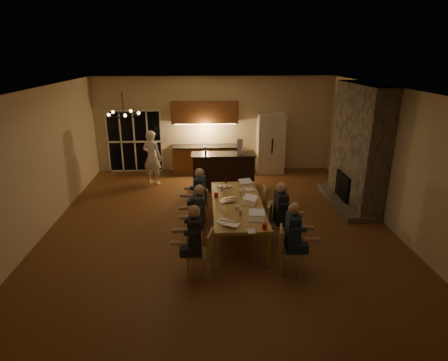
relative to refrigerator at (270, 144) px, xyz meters
The scene contains 43 objects.
floor 4.67m from the refrigerator, 114.60° to the right, with size 9.00×9.00×0.00m, color brown.
back_wall 2.03m from the refrigerator, 168.98° to the left, with size 8.00×0.04×3.20m, color tan.
left_wall 7.25m from the refrigerator, 144.97° to the right, with size 0.04×9.00×3.20m, color tan.
right_wall 4.70m from the refrigerator, 62.94° to the right, with size 0.04×9.00×3.20m, color tan.
ceiling 5.08m from the refrigerator, 114.60° to the right, with size 8.00×9.00×0.04m, color white.
french_doors 4.61m from the refrigerator, behind, with size 1.86×0.08×2.10m, color black.
fireplace 3.51m from the refrigerator, 58.61° to the right, with size 0.58×2.50×3.20m, color #746D5B.
kitchenette 2.21m from the refrigerator, behind, with size 2.24×0.68×2.40m, color brown, non-canonical shape.
refrigerator is the anchor object (origin of this frame).
dining_table 4.86m from the refrigerator, 108.31° to the right, with size 1.10×2.89×0.75m, color tan.
bar_island 2.32m from the refrigerator, 137.33° to the right, with size 1.91×0.68×1.08m, color black.
chair_left_near 6.65m from the refrigerator, 110.63° to the right, with size 0.44×0.44×0.89m, color tan, non-canonical shape.
chair_left_mid 5.65m from the refrigerator, 115.69° to the right, with size 0.44×0.44×0.89m, color tan, non-canonical shape.
chair_left_far 4.71m from the refrigerator, 121.13° to the right, with size 0.44×0.44×0.89m, color tan, non-canonical shape.
chair_right_near 6.25m from the refrigerator, 95.96° to the right, with size 0.44×0.44×0.89m, color tan, non-canonical shape.
chair_right_mid 5.14m from the refrigerator, 97.44° to the right, with size 0.44×0.44×0.89m, color tan, non-canonical shape.
chair_right_far 4.06m from the refrigerator, 98.66° to the right, with size 0.44×0.44×0.89m, color tan, non-canonical shape.
person_left_near 6.65m from the refrigerator, 111.41° to the right, with size 0.60×0.60×1.38m, color #23252D, non-canonical shape.
person_right_near 6.20m from the refrigerator, 95.82° to the right, with size 0.60×0.60×1.38m, color #1B2C44, non-canonical shape.
person_left_mid 5.62m from the refrigerator, 114.69° to the right, with size 0.60×0.60×1.38m, color #3D4248, non-canonical shape.
person_right_mid 5.09m from the refrigerator, 97.11° to the right, with size 0.60×0.60×1.38m, color #23252D, non-canonical shape.
person_left_far 4.61m from the refrigerator, 120.80° to the right, with size 0.60×0.60×1.38m, color #1B2C44, non-canonical shape.
standing_person 3.99m from the refrigerator, 165.02° to the right, with size 0.62×0.41×1.70m, color white.
chandelier 6.33m from the refrigerator, 128.88° to the right, with size 0.63×0.63×0.03m, color black.
laptop_a 5.93m from the refrigerator, 106.98° to the right, with size 0.32×0.28×0.23m, color silver, non-canonical shape.
laptop_b 5.64m from the refrigerator, 102.35° to the right, with size 0.32×0.28×0.23m, color silver, non-canonical shape.
laptop_c 4.79m from the refrigerator, 111.62° to the right, with size 0.32×0.28×0.23m, color silver, non-canonical shape.
laptop_d 4.84m from the refrigerator, 105.34° to the right, with size 0.32×0.28×0.23m, color silver, non-canonical shape.
laptop_e 3.90m from the refrigerator, 116.51° to the right, with size 0.32×0.28×0.23m, color silver, non-canonical shape.
laptop_f 3.76m from the refrigerator, 108.38° to the right, with size 0.32×0.28×0.23m, color silver, non-canonical shape.
mug_front 5.22m from the refrigerator, 107.44° to the right, with size 0.09×0.09×0.10m, color white.
mug_mid 4.28m from the refrigerator, 108.98° to the right, with size 0.09×0.09×0.10m, color white.
mug_back 4.16m from the refrigerator, 116.08° to the right, with size 0.08×0.08×0.10m, color white.
redcup_near 6.02m from the refrigerator, 100.62° to the right, with size 0.09×0.09×0.12m, color red.
redcup_mid 4.66m from the refrigerator, 115.04° to the right, with size 0.09×0.09×0.12m, color red.
can_silver 5.47m from the refrigerator, 106.03° to the right, with size 0.07×0.07×0.12m, color #B2B2B7.
can_cola 3.62m from the refrigerator, 117.83° to the right, with size 0.06×0.06×0.12m, color #3F0F0C.
plate_near 5.33m from the refrigerator, 102.56° to the right, with size 0.25×0.25×0.02m, color white.
plate_left 5.86m from the refrigerator, 108.64° to the right, with size 0.28×0.28×0.02m, color white.
plate_far 3.94m from the refrigerator, 106.96° to the right, with size 0.27×0.27×0.02m, color white.
notepad 6.14m from the refrigerator, 102.91° to the right, with size 0.15×0.21×0.01m, color white.
bar_bottle 2.72m from the refrigerator, 144.24° to the right, with size 0.07×0.07×0.24m, color #99999E.
bar_blender 2.01m from the refrigerator, 126.62° to the right, with size 0.14×0.14×0.44m, color silver.
Camera 1 is at (-0.31, -8.12, 3.94)m, focal length 30.00 mm.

